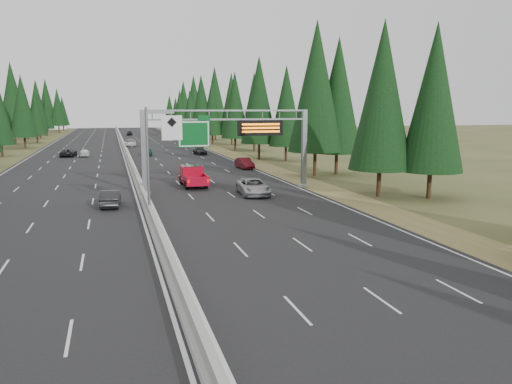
% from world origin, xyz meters
% --- Properties ---
extents(road, '(32.00, 260.00, 0.08)m').
position_xyz_m(road, '(0.00, 80.00, 0.04)').
color(road, black).
rests_on(road, ground).
extents(shoulder_right, '(3.60, 260.00, 0.06)m').
position_xyz_m(shoulder_right, '(17.80, 80.00, 0.03)').
color(shoulder_right, olive).
rests_on(shoulder_right, ground).
extents(shoulder_left, '(3.60, 260.00, 0.06)m').
position_xyz_m(shoulder_left, '(-17.80, 80.00, 0.03)').
color(shoulder_left, '#3E441F').
rests_on(shoulder_left, ground).
extents(median_barrier, '(0.70, 260.00, 0.85)m').
position_xyz_m(median_barrier, '(0.00, 80.00, 0.41)').
color(median_barrier, gray).
rests_on(median_barrier, road).
extents(sign_gantry, '(16.75, 0.98, 7.80)m').
position_xyz_m(sign_gantry, '(8.92, 34.88, 5.27)').
color(sign_gantry, slate).
rests_on(sign_gantry, road).
extents(hov_sign_pole, '(2.80, 0.50, 8.00)m').
position_xyz_m(hov_sign_pole, '(0.58, 24.97, 4.72)').
color(hov_sign_pole, slate).
rests_on(hov_sign_pole, road).
extents(tree_row_right, '(10.61, 239.03, 18.83)m').
position_xyz_m(tree_row_right, '(22.28, 76.20, 9.21)').
color(tree_row_right, black).
rests_on(tree_row_right, ground).
extents(silver_minivan, '(2.90, 5.61, 1.51)m').
position_xyz_m(silver_minivan, '(9.95, 31.79, 0.83)').
color(silver_minivan, '#A3A4A8').
rests_on(silver_minivan, road).
extents(red_pickup, '(2.25, 6.29, 2.05)m').
position_xyz_m(red_pickup, '(5.44, 39.04, 1.22)').
color(red_pickup, black).
rests_on(red_pickup, road).
extents(car_ahead_green, '(1.88, 3.95, 1.30)m').
position_xyz_m(car_ahead_green, '(3.44, 74.92, 0.73)').
color(car_ahead_green, '#125232').
rests_on(car_ahead_green, road).
extents(car_ahead_dkred, '(1.81, 4.41, 1.42)m').
position_xyz_m(car_ahead_dkred, '(14.50, 52.03, 0.79)').
color(car_ahead_dkred, '#4C0A11').
rests_on(car_ahead_dkred, road).
extents(car_ahead_dkgrey, '(2.01, 4.56, 1.30)m').
position_xyz_m(car_ahead_dkgrey, '(12.38, 74.42, 0.73)').
color(car_ahead_dkgrey, black).
rests_on(car_ahead_dkgrey, road).
extents(car_ahead_white, '(2.62, 5.22, 1.42)m').
position_xyz_m(car_ahead_white, '(1.50, 97.90, 0.79)').
color(car_ahead_white, silver).
rests_on(car_ahead_white, road).
extents(car_ahead_far, '(1.71, 4.20, 1.43)m').
position_xyz_m(car_ahead_far, '(3.04, 143.99, 0.79)').
color(car_ahead_far, black).
rests_on(car_ahead_far, road).
extents(car_onc_near, '(1.75, 4.24, 1.37)m').
position_xyz_m(car_onc_near, '(-2.76, 29.67, 0.76)').
color(car_onc_near, black).
rests_on(car_onc_near, road).
extents(car_onc_white, '(1.57, 3.82, 1.29)m').
position_xyz_m(car_onc_white, '(-6.76, 75.84, 0.73)').
color(car_onc_white, silver).
rests_on(car_onc_white, road).
extents(car_onc_far, '(2.66, 4.97, 1.33)m').
position_xyz_m(car_onc_far, '(-9.39, 76.67, 0.74)').
color(car_onc_far, black).
rests_on(car_onc_far, road).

